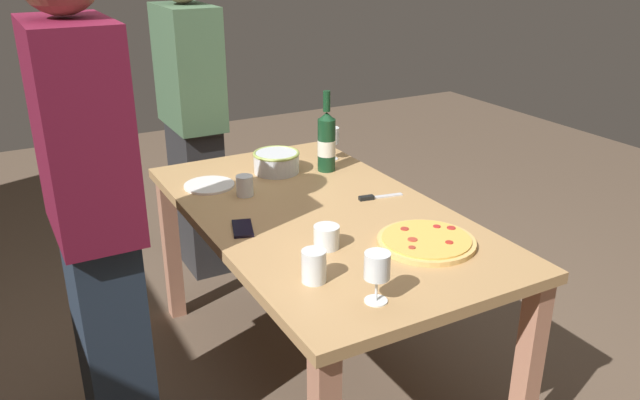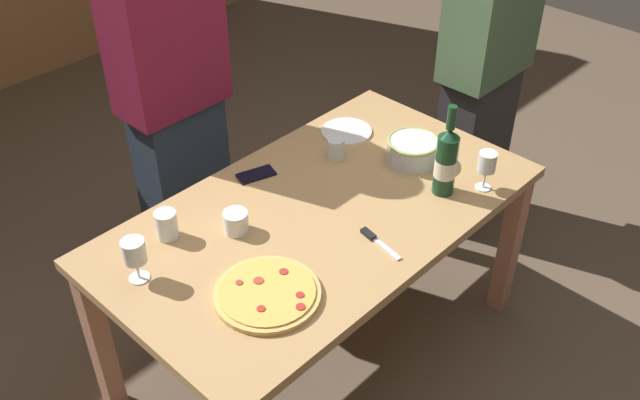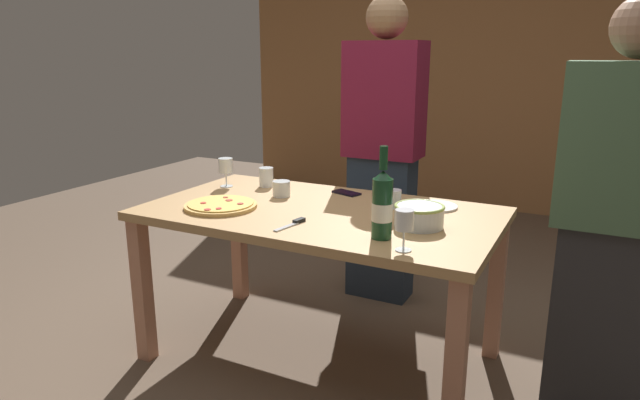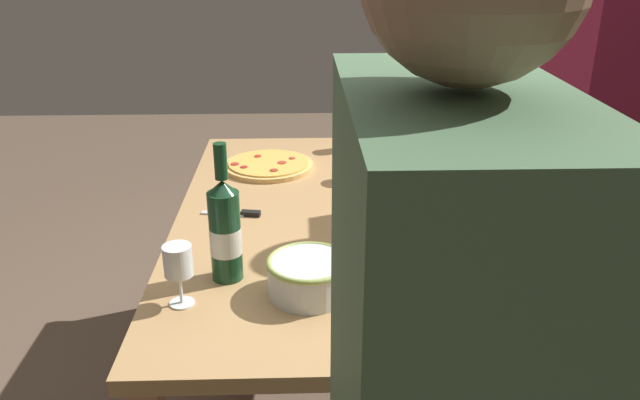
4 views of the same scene
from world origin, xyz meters
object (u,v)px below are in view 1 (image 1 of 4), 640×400
Objects in this scene: wine_bottle at (327,141)px; wine_glass_by_bottle at (377,268)px; pizza_knife at (375,197)px; person_host at (94,220)px; dining_table at (320,233)px; serving_bowl at (276,161)px; wine_glass_near_pizza at (332,136)px; cup_spare at (245,186)px; side_plate at (209,185)px; cell_phone at (243,228)px; cup_ceramic at (314,266)px; pizza at (426,241)px; cup_amber at (327,237)px; person_guest_left at (192,122)px.

wine_glass_by_bottle is at bearing 157.95° from wine_bottle.
person_host is at bearing 90.77° from pizza_knife.
wine_glass_by_bottle is (-0.65, 0.17, 0.20)m from dining_table.
pizza_knife is (-0.48, -0.21, -0.05)m from serving_bowl.
wine_bottle is 0.16m from wine_glass_near_pizza.
cup_spare is 0.40× the size of side_plate.
wine_glass_by_bottle is 0.82× the size of pizza_knife.
wine_bottle is 1.71× the size of side_plate.
side_plate is at bearing -77.15° from cell_phone.
cup_ceramic is at bearing 131.51° from pizza_knife.
cup_amber is at bearing 65.18° from pizza.
wine_bottle is at bearing -4.89° from pizza.
pizza is 0.80m from cup_spare.
pizza_knife is 0.11× the size of person_host.
cell_phone is (-0.53, 0.67, -0.11)m from wine_glass_near_pizza.
person_host reaches higher than pizza_knife.
cell_phone is at bearing 143.44° from serving_bowl.
person_guest_left reaches higher than cup_ceramic.
serving_bowl reaches higher than dining_table.
wine_glass_by_bottle is at bearing -152.00° from cup_ceramic.
cup_ceramic is 0.46m from cell_phone.
serving_bowl is 0.78m from cup_amber.
wine_glass_near_pizza is 0.53m from pizza_knife.
cell_phone is (0.41, 0.50, -0.01)m from pizza.
pizza_knife reaches higher than side_plate.
pizza_knife is at bearing -130.05° from side_plate.
wine_glass_near_pizza is 1.28m from person_host.
cup_spare is 0.33m from cell_phone.
cup_amber is at bearing 149.22° from wine_glass_near_pizza.
cup_ceramic is (-0.46, 0.28, 0.14)m from dining_table.
side_plate and cell_phone have the same top height.
side_plate is 0.12× the size of person_host.
side_plate is 1.47× the size of cell_phone.
cup_spare is 0.92m from person_guest_left.
cup_amber is 0.05× the size of person_host.
cup_amber is (0.14, 0.31, 0.03)m from pizza.
serving_bowl is 0.33m from side_plate.
dining_table is 0.85m from person_host.
wine_bottle is at bearing -22.05° from wine_glass_by_bottle.
cell_phone is (0.64, 0.15, -0.10)m from wine_glass_by_bottle.
serving_bowl is (0.91, 0.14, 0.04)m from pizza.
serving_bowl is 0.57× the size of wine_bottle.
pizza is 1.00m from side_plate.
wine_glass_by_bottle reaches higher than cup_amber.
side_plate is 1.11× the size of pizza_knife.
wine_glass_by_bottle is 0.91m from person_host.
wine_glass_near_pizza reaches higher than pizza.
cell_phone is (-0.01, 0.32, 0.10)m from dining_table.
side_plate is at bearing 0.42° from cup_ceramic.
serving_bowl is 0.52m from pizza_knife.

